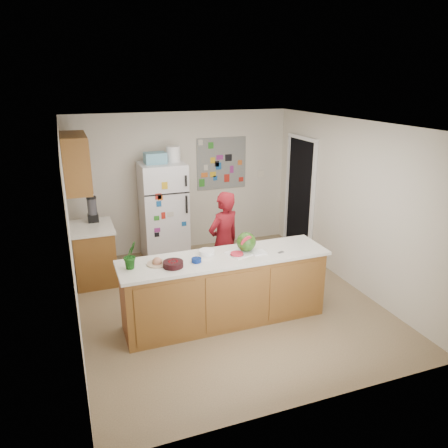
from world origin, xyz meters
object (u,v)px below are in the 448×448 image
object	(u,v)px
refrigerator	(164,212)
cherry_bowl	(173,264)
person	(224,242)
watermelon	(246,242)

from	to	relation	value
refrigerator	cherry_bowl	xyz separation A→B (m)	(-0.44, -2.47, 0.11)
refrigerator	cherry_bowl	size ratio (longest dim) A/B	7.00
person	refrigerator	bearing A→B (deg)	-92.38
refrigerator	cherry_bowl	world-z (taller)	refrigerator
person	watermelon	distance (m)	0.86
refrigerator	person	xyz separation A→B (m)	(0.55, -1.53, -0.09)
person	cherry_bowl	bearing A→B (deg)	21.59
refrigerator	watermelon	world-z (taller)	refrigerator
person	cherry_bowl	distance (m)	1.38
refrigerator	watermelon	xyz separation A→B (m)	(0.56, -2.34, 0.21)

